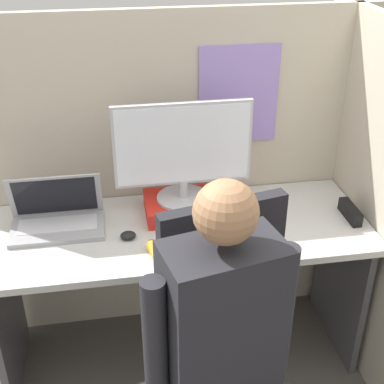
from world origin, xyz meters
TOP-DOWN VIEW (x-y plane):
  - cubicle_panel_back at (0.00, 0.63)m, footprint 2.09×0.05m
  - cubicle_panel_right at (0.82, 0.24)m, footprint 0.04×1.22m
  - desk at (0.00, 0.30)m, footprint 1.59×0.60m
  - paper_box at (0.03, 0.41)m, footprint 0.33×0.24m
  - monitor at (0.03, 0.42)m, footprint 0.57×0.23m
  - laptop at (-0.51, 0.38)m, footprint 0.38×0.22m
  - mouse at (-0.22, 0.25)m, footprint 0.06×0.05m
  - stapler at (0.73, 0.26)m, footprint 0.04×0.16m
  - carrot_toy at (-0.13, 0.10)m, footprint 0.05×0.14m
  - office_chair at (0.04, -0.30)m, footprint 0.55×0.60m
  - person at (0.01, -0.47)m, footprint 0.47×0.46m

SIDE VIEW (x-z plane):
  - office_chair at x=0.04m, z-range -0.01..1.09m
  - desk at x=0.00m, z-range 0.19..0.92m
  - mouse at x=-0.22m, z-range 0.73..0.76m
  - carrot_toy at x=-0.13m, z-range 0.73..0.77m
  - person at x=0.01m, z-range 0.09..1.41m
  - stapler at x=0.73m, z-range 0.73..0.78m
  - paper_box at x=0.03m, z-range 0.73..0.80m
  - laptop at x=-0.51m, z-range 0.66..0.89m
  - cubicle_panel_right at x=0.82m, z-range 0.00..1.56m
  - cubicle_panel_back at x=0.00m, z-range 0.00..1.56m
  - monitor at x=0.03m, z-range 0.81..1.24m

